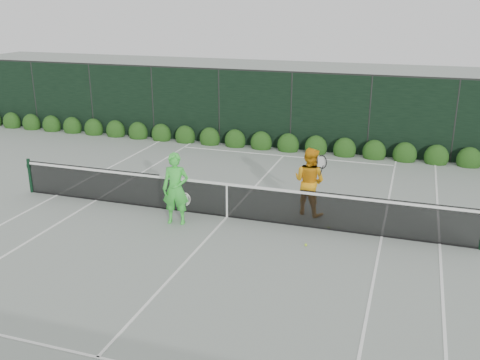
% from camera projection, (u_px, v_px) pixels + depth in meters
% --- Properties ---
extents(ground, '(80.00, 80.00, 0.00)m').
position_uv_depth(ground, '(227.00, 217.00, 14.60)').
color(ground, gray).
rests_on(ground, ground).
extents(tennis_net, '(12.90, 0.10, 1.07)m').
position_uv_depth(tennis_net, '(226.00, 199.00, 14.44)').
color(tennis_net, '#11331E').
rests_on(tennis_net, ground).
extents(player_woman, '(0.77, 0.58, 1.92)m').
position_uv_depth(player_woman, '(176.00, 189.00, 13.92)').
color(player_woman, '#3DD240').
rests_on(player_woman, ground).
extents(player_man, '(1.10, 0.98, 1.88)m').
position_uv_depth(player_man, '(309.00, 181.00, 14.55)').
color(player_man, '#F2A114').
rests_on(player_man, ground).
extents(court_lines, '(11.03, 23.83, 0.01)m').
position_uv_depth(court_lines, '(227.00, 217.00, 14.60)').
color(court_lines, white).
rests_on(court_lines, ground).
extents(windscreen_fence, '(32.00, 21.07, 3.06)m').
position_uv_depth(windscreen_fence, '(185.00, 198.00, 11.68)').
color(windscreen_fence, black).
rests_on(windscreen_fence, ground).
extents(hedge_row, '(31.66, 0.65, 0.94)m').
position_uv_depth(hedge_row, '(288.00, 145.00, 20.96)').
color(hedge_row, '#193C10').
rests_on(hedge_row, ground).
extents(tennis_balls, '(4.30, 1.40, 0.07)m').
position_uv_depth(tennis_balls, '(268.00, 225.00, 13.96)').
color(tennis_balls, '#AFE031').
rests_on(tennis_balls, ground).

